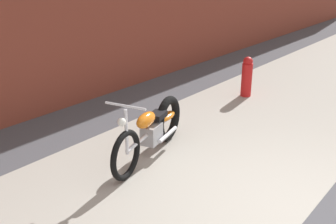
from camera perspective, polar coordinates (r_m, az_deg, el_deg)
ground_plane at (r=4.79m, az=19.31°, el=-14.58°), size 80.00×80.00×0.00m
sidewalk_slab at (r=5.48m, az=1.99°, el=-8.32°), size 36.00×3.50×0.01m
motorcycle_orange at (r=5.75m, az=-2.04°, el=-2.37°), size 1.97×0.76×1.03m
fire_hydrant at (r=8.34m, az=11.38°, el=5.08°), size 0.22×0.22×0.84m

